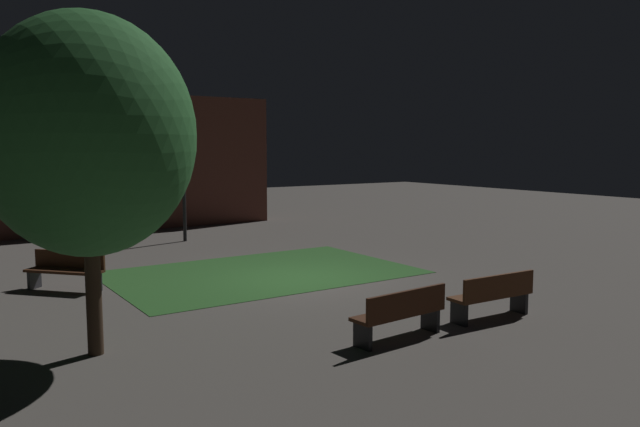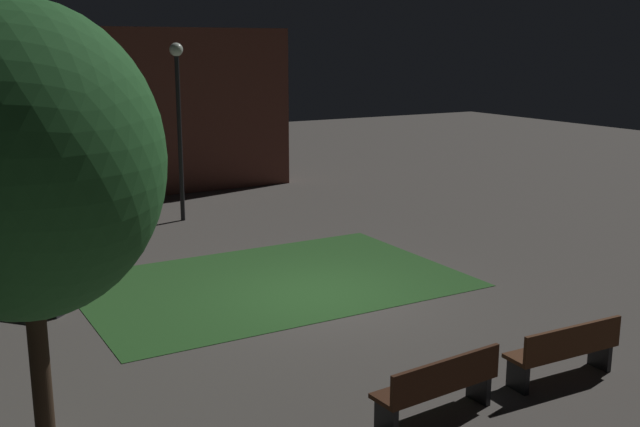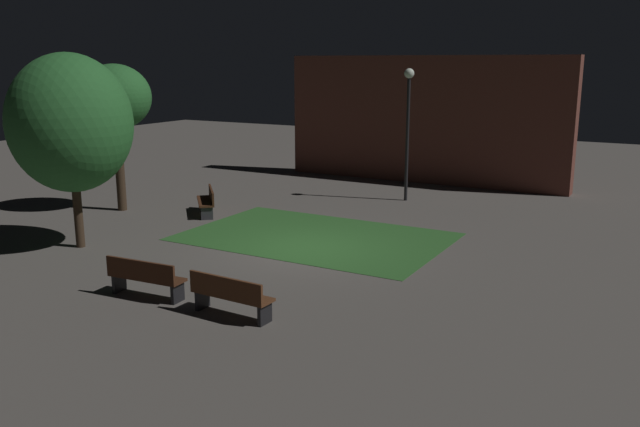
{
  "view_description": "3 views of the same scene",
  "coord_description": "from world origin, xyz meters",
  "px_view_note": "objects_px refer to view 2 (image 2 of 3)",
  "views": [
    {
      "loc": [
        -7.89,
        -12.7,
        3.26
      ],
      "look_at": [
        0.49,
        -0.12,
        1.6
      ],
      "focal_mm": 34.65,
      "sensor_mm": 36.0,
      "label": 1
    },
    {
      "loc": [
        -6.89,
        -11.96,
        4.72
      ],
      "look_at": [
        0.05,
        0.07,
        1.59
      ],
      "focal_mm": 42.1,
      "sensor_mm": 36.0,
      "label": 2
    },
    {
      "loc": [
        8.82,
        -15.05,
        5.03
      ],
      "look_at": [
        0.69,
        -0.54,
        1.18
      ],
      "focal_mm": 37.05,
      "sensor_mm": 36.0,
      "label": 3
    }
  ],
  "objects_px": {
    "bench_near_trees": "(439,385)",
    "tree_tall_center": "(22,162)",
    "bench_front_left": "(25,284)",
    "bench_by_lamp": "(565,349)",
    "lamp_post_plaza_west": "(178,102)"
  },
  "relations": [
    {
      "from": "lamp_post_plaza_west",
      "to": "tree_tall_center",
      "type": "bearing_deg",
      "value": -118.15
    },
    {
      "from": "bench_front_left",
      "to": "tree_tall_center",
      "type": "distance_m",
      "value": 5.72
    },
    {
      "from": "bench_by_lamp",
      "to": "lamp_post_plaza_west",
      "type": "relative_size",
      "value": 0.38
    },
    {
      "from": "bench_by_lamp",
      "to": "bench_front_left",
      "type": "distance_m",
      "value": 9.36
    },
    {
      "from": "bench_near_trees",
      "to": "tree_tall_center",
      "type": "height_order",
      "value": "tree_tall_center"
    },
    {
      "from": "bench_front_left",
      "to": "lamp_post_plaza_west",
      "type": "distance_m",
      "value": 7.81
    },
    {
      "from": "bench_front_left",
      "to": "lamp_post_plaza_west",
      "type": "height_order",
      "value": "lamp_post_plaza_west"
    },
    {
      "from": "bench_near_trees",
      "to": "tree_tall_center",
      "type": "bearing_deg",
      "value": 154.42
    },
    {
      "from": "bench_front_left",
      "to": "tree_tall_center",
      "type": "xyz_separation_m",
      "value": [
        -0.56,
        -4.88,
        2.93
      ]
    },
    {
      "from": "tree_tall_center",
      "to": "lamp_post_plaza_west",
      "type": "relative_size",
      "value": 1.1
    },
    {
      "from": "bench_near_trees",
      "to": "bench_front_left",
      "type": "bearing_deg",
      "value": 119.07
    },
    {
      "from": "bench_near_trees",
      "to": "bench_by_lamp",
      "type": "distance_m",
      "value": 2.29
    },
    {
      "from": "bench_by_lamp",
      "to": "bench_front_left",
      "type": "relative_size",
      "value": 1.1
    },
    {
      "from": "bench_front_left",
      "to": "tree_tall_center",
      "type": "bearing_deg",
      "value": -96.53
    },
    {
      "from": "bench_near_trees",
      "to": "lamp_post_plaza_west",
      "type": "xyz_separation_m",
      "value": [
        1.04,
        12.41,
        2.75
      ]
    }
  ]
}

